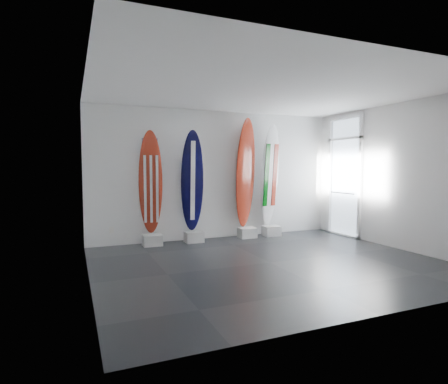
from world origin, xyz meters
name	(u,v)px	position (x,y,z in m)	size (l,w,h in m)	color
floor	(270,263)	(0.00, 0.00, 0.00)	(6.00, 6.00, 0.00)	black
ceiling	(272,90)	(0.00, 0.00, 3.00)	(6.00, 6.00, 0.00)	white
wall_back	(218,175)	(0.00, 2.50, 1.50)	(6.00, 6.00, 0.00)	silver
wall_front	(384,184)	(0.00, -2.50, 1.50)	(6.00, 6.00, 0.00)	silver
wall_left	(87,180)	(-3.00, 0.00, 1.50)	(5.00, 5.00, 0.00)	silver
wall_right	(398,176)	(3.00, 0.00, 1.50)	(5.00, 5.00, 0.00)	silver
display_block_usa	(152,240)	(-1.64, 2.18, 0.12)	(0.40, 0.30, 0.24)	silver
surfboard_usa	(151,183)	(-1.64, 2.28, 1.35)	(0.51, 0.08, 2.24)	maroon
display_block_navy	(194,237)	(-0.70, 2.18, 0.12)	(0.40, 0.30, 0.24)	silver
surfboard_navy	(192,181)	(-0.70, 2.28, 1.37)	(0.51, 0.08, 2.27)	black
display_block_swiss	(247,233)	(0.63, 2.18, 0.12)	(0.40, 0.30, 0.24)	silver
surfboard_swiss	(246,173)	(0.63, 2.28, 1.54)	(0.59, 0.08, 2.61)	maroon
display_block_italy	(271,231)	(1.29, 2.18, 0.12)	(0.40, 0.30, 0.24)	silver
surfboard_italy	(270,175)	(1.29, 2.28, 1.48)	(0.56, 0.08, 2.49)	silver
wall_outlet	(111,230)	(-2.45, 2.48, 0.35)	(0.09, 0.02, 0.13)	silver
glass_door	(345,178)	(2.97, 1.55, 1.43)	(0.12, 1.16, 2.85)	white
balcony	(384,213)	(4.30, 1.55, 0.50)	(2.80, 2.20, 1.20)	slate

